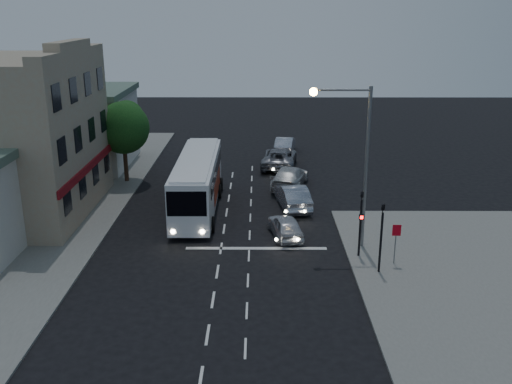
{
  "coord_description": "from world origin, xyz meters",
  "views": [
    {
      "loc": [
        2.1,
        -27.79,
        12.96
      ],
      "look_at": [
        1.98,
        5.62,
        2.2
      ],
      "focal_mm": 40.0,
      "sensor_mm": 36.0,
      "label": 1
    }
  ],
  "objects_px": {
    "car_sedan_b": "(290,177)",
    "traffic_signal_main": "(361,216)",
    "car_sedan_c": "(279,158)",
    "car_extra": "(285,145)",
    "street_tree": "(123,125)",
    "car_sedan_a": "(293,197)",
    "regulatory_sign": "(396,238)",
    "streetlight": "(355,149)",
    "car_suv": "(285,226)",
    "tour_bus": "(197,181)",
    "traffic_signal_side": "(382,230)"
  },
  "relations": [
    {
      "from": "tour_bus",
      "to": "traffic_signal_side",
      "type": "xyz_separation_m",
      "value": [
        10.26,
        -9.83,
        0.45
      ]
    },
    {
      "from": "car_sedan_c",
      "to": "streetlight",
      "type": "distance_m",
      "value": 18.24
    },
    {
      "from": "tour_bus",
      "to": "car_sedan_b",
      "type": "distance_m",
      "value": 8.31
    },
    {
      "from": "car_extra",
      "to": "streetlight",
      "type": "bearing_deg",
      "value": 105.0
    },
    {
      "from": "regulatory_sign",
      "to": "traffic_signal_side",
      "type": "bearing_deg",
      "value": -136.08
    },
    {
      "from": "car_suv",
      "to": "traffic_signal_main",
      "type": "bearing_deg",
      "value": 130.83
    },
    {
      "from": "car_sedan_c",
      "to": "car_extra",
      "type": "relative_size",
      "value": 1.29
    },
    {
      "from": "traffic_signal_main",
      "to": "car_extra",
      "type": "bearing_deg",
      "value": 97.13
    },
    {
      "from": "traffic_signal_main",
      "to": "tour_bus",
      "type": "bearing_deg",
      "value": 140.57
    },
    {
      "from": "car_extra",
      "to": "car_sedan_a",
      "type": "bearing_deg",
      "value": 97.51
    },
    {
      "from": "car_extra",
      "to": "traffic_signal_side",
      "type": "height_order",
      "value": "traffic_signal_side"
    },
    {
      "from": "car_sedan_c",
      "to": "street_tree",
      "type": "distance_m",
      "value": 13.41
    },
    {
      "from": "car_sedan_a",
      "to": "street_tree",
      "type": "xyz_separation_m",
      "value": [
        -12.68,
        6.06,
        3.69
      ]
    },
    {
      "from": "tour_bus",
      "to": "traffic_signal_main",
      "type": "distance_m",
      "value": 12.38
    },
    {
      "from": "car_sedan_b",
      "to": "car_extra",
      "type": "height_order",
      "value": "car_sedan_b"
    },
    {
      "from": "traffic_signal_main",
      "to": "car_sedan_c",
      "type": "bearing_deg",
      "value": 101.17
    },
    {
      "from": "car_suv",
      "to": "street_tree",
      "type": "relative_size",
      "value": 0.63
    },
    {
      "from": "car_suv",
      "to": "streetlight",
      "type": "distance_m",
      "value": 6.43
    },
    {
      "from": "tour_bus",
      "to": "regulatory_sign",
      "type": "bearing_deg",
      "value": -38.64
    },
    {
      "from": "car_sedan_a",
      "to": "traffic_signal_main",
      "type": "xyz_separation_m",
      "value": [
        3.13,
        -8.19,
        1.62
      ]
    },
    {
      "from": "car_suv",
      "to": "traffic_signal_side",
      "type": "height_order",
      "value": "traffic_signal_side"
    },
    {
      "from": "car_sedan_a",
      "to": "car_sedan_b",
      "type": "xyz_separation_m",
      "value": [
        0.03,
        4.76,
        -0.01
      ]
    },
    {
      "from": "tour_bus",
      "to": "car_sedan_b",
      "type": "bearing_deg",
      "value": 37.86
    },
    {
      "from": "car_sedan_a",
      "to": "traffic_signal_main",
      "type": "distance_m",
      "value": 8.91
    },
    {
      "from": "tour_bus",
      "to": "car_sedan_b",
      "type": "height_order",
      "value": "tour_bus"
    },
    {
      "from": "car_suv",
      "to": "traffic_signal_main",
      "type": "relative_size",
      "value": 0.95
    },
    {
      "from": "car_extra",
      "to": "regulatory_sign",
      "type": "xyz_separation_m",
      "value": [
        4.68,
        -24.79,
        0.84
      ]
    },
    {
      "from": "car_sedan_a",
      "to": "traffic_signal_main",
      "type": "height_order",
      "value": "traffic_signal_main"
    },
    {
      "from": "tour_bus",
      "to": "street_tree",
      "type": "height_order",
      "value": "street_tree"
    },
    {
      "from": "car_sedan_a",
      "to": "car_suv",
      "type": "bearing_deg",
      "value": 73.03
    },
    {
      "from": "car_sedan_b",
      "to": "traffic_signal_main",
      "type": "bearing_deg",
      "value": 117.32
    },
    {
      "from": "regulatory_sign",
      "to": "streetlight",
      "type": "height_order",
      "value": "streetlight"
    },
    {
      "from": "car_sedan_b",
      "to": "car_extra",
      "type": "bearing_deg",
      "value": -76.78
    },
    {
      "from": "car_sedan_a",
      "to": "traffic_signal_main",
      "type": "relative_size",
      "value": 1.19
    },
    {
      "from": "car_sedan_c",
      "to": "car_extra",
      "type": "distance_m",
      "value": 5.17
    },
    {
      "from": "car_extra",
      "to": "street_tree",
      "type": "relative_size",
      "value": 0.75
    },
    {
      "from": "car_sedan_a",
      "to": "regulatory_sign",
      "type": "distance_m",
      "value": 10.42
    },
    {
      "from": "street_tree",
      "to": "car_sedan_c",
      "type": "bearing_deg",
      "value": 19.98
    },
    {
      "from": "car_sedan_a",
      "to": "car_extra",
      "type": "height_order",
      "value": "car_sedan_a"
    },
    {
      "from": "car_extra",
      "to": "streetlight",
      "type": "distance_m",
      "value": 23.06
    },
    {
      "from": "car_sedan_c",
      "to": "regulatory_sign",
      "type": "relative_size",
      "value": 2.71
    },
    {
      "from": "car_sedan_a",
      "to": "car_sedan_b",
      "type": "height_order",
      "value": "car_sedan_a"
    },
    {
      "from": "traffic_signal_side",
      "to": "street_tree",
      "type": "height_order",
      "value": "street_tree"
    },
    {
      "from": "car_sedan_b",
      "to": "tour_bus",
      "type": "bearing_deg",
      "value": 52.12
    },
    {
      "from": "car_extra",
      "to": "regulatory_sign",
      "type": "bearing_deg",
      "value": 108.75
    },
    {
      "from": "regulatory_sign",
      "to": "street_tree",
      "type": "xyz_separation_m",
      "value": [
        -17.51,
        15.26,
        2.9
      ]
    },
    {
      "from": "streetlight",
      "to": "traffic_signal_main",
      "type": "bearing_deg",
      "value": -79.8
    },
    {
      "from": "car_suv",
      "to": "streetlight",
      "type": "relative_size",
      "value": 0.43
    },
    {
      "from": "car_sedan_b",
      "to": "streetlight",
      "type": "relative_size",
      "value": 0.61
    },
    {
      "from": "car_sedan_c",
      "to": "traffic_signal_side",
      "type": "bearing_deg",
      "value": 108.5
    }
  ]
}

